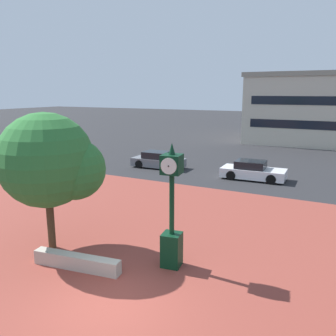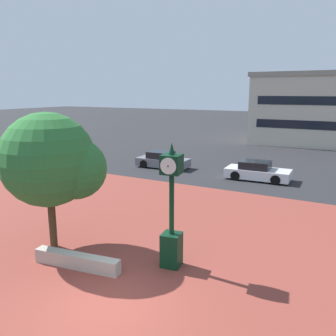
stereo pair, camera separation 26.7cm
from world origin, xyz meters
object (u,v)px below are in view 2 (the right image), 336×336
at_px(street_clock, 172,217).
at_px(car_street_near, 162,161).
at_px(car_street_mid, 257,171).
at_px(plaza_tree, 54,162).

relative_size(street_clock, car_street_near, 1.03).
bearing_deg(car_street_near, car_street_mid, 85.96).
bearing_deg(car_street_mid, car_street_near, -94.50).
height_order(car_street_near, car_street_mid, same).
xyz_separation_m(street_clock, plaza_tree, (-4.56, -0.73, 1.59)).
relative_size(street_clock, plaza_tree, 0.83).
xyz_separation_m(car_street_near, car_street_mid, (7.62, -0.29, 0.00)).
relative_size(plaza_tree, car_street_near, 1.25).
bearing_deg(car_street_mid, street_clock, 0.43).
bearing_deg(street_clock, plaza_tree, -179.45).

